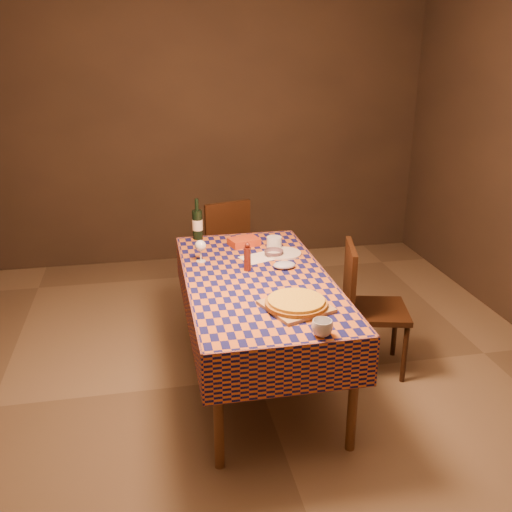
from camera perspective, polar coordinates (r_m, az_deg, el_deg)
name	(u,v)px	position (r m, az deg, el deg)	size (l,w,h in m)	color
room	(258,191)	(3.55, 0.16, 6.53)	(5.00, 5.10, 2.70)	brown
dining_table	(257,288)	(3.77, 0.15, -3.20)	(0.94, 1.84, 0.77)	brown
cutting_board	(296,306)	(3.32, 4.03, -5.06)	(0.34, 0.34, 0.02)	#A8814F
pizza	(296,302)	(3.30, 4.04, -4.62)	(0.41, 0.41, 0.04)	#8B5617
pepper_mill	(247,257)	(3.81, -0.87, -0.14)	(0.06, 0.06, 0.20)	#491711
bowl	(274,253)	(4.10, 1.78, 0.30)	(0.14, 0.14, 0.04)	#614651
wine_glass	(200,247)	(3.98, -5.58, 0.95)	(0.09, 0.09, 0.16)	white
wine_bottle	(197,224)	(4.46, -5.88, 3.21)	(0.10, 0.10, 0.32)	black
deli_tub	(274,243)	(4.23, 1.83, 1.31)	(0.11, 0.11, 0.09)	silver
takeout_container	(244,242)	(4.32, -1.21, 1.44)	(0.22, 0.15, 0.05)	#BB3C18
white_plate	(283,253)	(4.14, 2.77, 0.27)	(0.26, 0.26, 0.01)	silver
tumbler	(322,328)	(3.02, 6.64, -7.16)	(0.11, 0.11, 0.09)	silver
flour_patch	(259,258)	(4.07, 0.27, -0.18)	(0.24, 0.19, 0.00)	white
flour_bag	(284,265)	(3.88, 2.85, -0.91)	(0.15, 0.11, 0.04)	#A7B3D6
chair_far	(223,243)	(5.13, -3.34, 1.29)	(0.52, 0.53, 0.93)	black
chair_right	(365,301)	(4.05, 10.85, -4.47)	(0.51, 0.51, 0.93)	black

